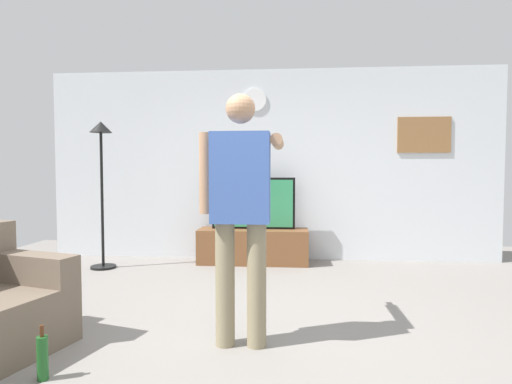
{
  "coord_description": "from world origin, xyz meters",
  "views": [
    {
      "loc": [
        0.28,
        -3.05,
        1.27
      ],
      "look_at": [
        -0.07,
        1.2,
        1.05
      ],
      "focal_mm": 29.28,
      "sensor_mm": 36.0,
      "label": 1
    }
  ],
  "objects_px": {
    "wall_clock": "(255,100)",
    "beverage_bottle": "(43,357)",
    "tv_stand": "(253,246)",
    "floor_lamp": "(101,164)",
    "television": "(253,203)",
    "person_standing_nearer_lamp": "(241,204)",
    "framed_picture": "(424,135)"
  },
  "relations": [
    {
      "from": "wall_clock",
      "to": "beverage_bottle",
      "type": "height_order",
      "value": "wall_clock"
    },
    {
      "from": "tv_stand",
      "to": "floor_lamp",
      "type": "height_order",
      "value": "floor_lamp"
    },
    {
      "from": "television",
      "to": "beverage_bottle",
      "type": "relative_size",
      "value": 3.39
    },
    {
      "from": "wall_clock",
      "to": "floor_lamp",
      "type": "distance_m",
      "value": 2.25
    },
    {
      "from": "wall_clock",
      "to": "floor_lamp",
      "type": "xyz_separation_m",
      "value": [
        -1.92,
        -0.74,
        -0.91
      ]
    },
    {
      "from": "tv_stand",
      "to": "floor_lamp",
      "type": "relative_size",
      "value": 0.79
    },
    {
      "from": "television",
      "to": "wall_clock",
      "type": "height_order",
      "value": "wall_clock"
    },
    {
      "from": "wall_clock",
      "to": "person_standing_nearer_lamp",
      "type": "bearing_deg",
      "value": -87.1
    },
    {
      "from": "tv_stand",
      "to": "framed_picture",
      "type": "bearing_deg",
      "value": 7.2
    },
    {
      "from": "television",
      "to": "floor_lamp",
      "type": "relative_size",
      "value": 0.6
    },
    {
      "from": "tv_stand",
      "to": "person_standing_nearer_lamp",
      "type": "distance_m",
      "value": 2.81
    },
    {
      "from": "floor_lamp",
      "to": "framed_picture",
      "type": "bearing_deg",
      "value": 9.86
    },
    {
      "from": "tv_stand",
      "to": "beverage_bottle",
      "type": "relative_size",
      "value": 4.44
    },
    {
      "from": "framed_picture",
      "to": "floor_lamp",
      "type": "bearing_deg",
      "value": -170.14
    },
    {
      "from": "tv_stand",
      "to": "television",
      "type": "xyz_separation_m",
      "value": [
        0.0,
        0.05,
        0.59
      ]
    },
    {
      "from": "framed_picture",
      "to": "beverage_bottle",
      "type": "height_order",
      "value": "framed_picture"
    },
    {
      "from": "television",
      "to": "beverage_bottle",
      "type": "xyz_separation_m",
      "value": [
        -0.99,
        -3.34,
        -0.68
      ]
    },
    {
      "from": "framed_picture",
      "to": "beverage_bottle",
      "type": "relative_size",
      "value": 2.12
    },
    {
      "from": "wall_clock",
      "to": "beverage_bottle",
      "type": "relative_size",
      "value": 0.96
    },
    {
      "from": "framed_picture",
      "to": "floor_lamp",
      "type": "height_order",
      "value": "framed_picture"
    },
    {
      "from": "tv_stand",
      "to": "framed_picture",
      "type": "height_order",
      "value": "framed_picture"
    },
    {
      "from": "floor_lamp",
      "to": "person_standing_nearer_lamp",
      "type": "distance_m",
      "value": 3.07
    },
    {
      "from": "tv_stand",
      "to": "television",
      "type": "relative_size",
      "value": 1.31
    },
    {
      "from": "tv_stand",
      "to": "television",
      "type": "bearing_deg",
      "value": 90.0
    },
    {
      "from": "television",
      "to": "beverage_bottle",
      "type": "bearing_deg",
      "value": -106.47
    },
    {
      "from": "wall_clock",
      "to": "person_standing_nearer_lamp",
      "type": "relative_size",
      "value": 0.18
    },
    {
      "from": "tv_stand",
      "to": "beverage_bottle",
      "type": "height_order",
      "value": "tv_stand"
    },
    {
      "from": "framed_picture",
      "to": "beverage_bottle",
      "type": "xyz_separation_m",
      "value": [
        -3.32,
        -3.59,
        -1.62
      ]
    },
    {
      "from": "tv_stand",
      "to": "wall_clock",
      "type": "xyz_separation_m",
      "value": [
        0.0,
        0.29,
        2.04
      ]
    },
    {
      "from": "wall_clock",
      "to": "person_standing_nearer_lamp",
      "type": "distance_m",
      "value": 3.23
    },
    {
      "from": "floor_lamp",
      "to": "wall_clock",
      "type": "bearing_deg",
      "value": 20.93
    },
    {
      "from": "tv_stand",
      "to": "person_standing_nearer_lamp",
      "type": "relative_size",
      "value": 0.83
    }
  ]
}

